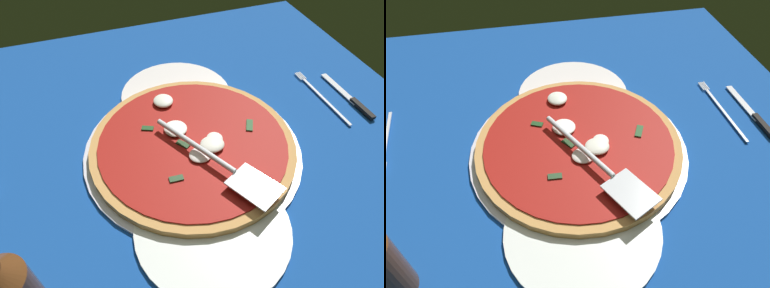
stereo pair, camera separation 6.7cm
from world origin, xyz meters
The scene contains 8 objects.
ground_plane centered at (0.00, 0.00, -0.40)cm, with size 104.26×104.26×0.80cm, color #144393.
checker_pattern centered at (0.00, 0.00, 0.05)cm, with size 104.26×104.26×0.10cm.
pizza_pan centered at (1.22, -0.14, 0.58)cm, with size 42.07×42.07×0.96cm, color silver.
dinner_plate_left centered at (-16.26, 2.20, 0.60)cm, with size 25.04×25.04×1.00cm, color white.
dinner_plate_right centered at (18.70, -2.87, 0.60)cm, with size 25.36×25.36×1.00cm, color white.
pizza centered at (1.14, -0.12, 1.98)cm, with size 39.53×39.53×3.08cm.
pizza_server centered at (9.15, 2.16, 4.48)cm, with size 25.55×15.72×1.00cm.
place_setting_far centered at (-2.44, 36.24, 0.45)cm, with size 21.66×12.99×1.40cm.
Camera 2 is at (46.58, -9.26, 50.23)cm, focal length 32.30 mm.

